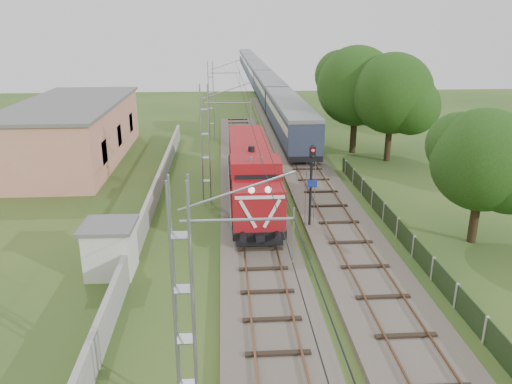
{
  "coord_description": "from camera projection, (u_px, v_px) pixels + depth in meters",
  "views": [
    {
      "loc": [
        -1.81,
        -20.13,
        11.71
      ],
      "look_at": [
        0.04,
        7.67,
        2.2
      ],
      "focal_mm": 35.0,
      "sensor_mm": 36.0,
      "label": 1
    }
  ],
  "objects": [
    {
      "name": "relay_hut",
      "position": [
        110.0,
        248.0,
        24.16
      ],
      "size": [
        2.58,
        2.58,
        2.6
      ],
      "color": "silver",
      "rests_on": "ground"
    },
    {
      "name": "boundary_wall",
      "position": [
        155.0,
        194.0,
        33.58
      ],
      "size": [
        0.25,
        40.0,
        1.5
      ],
      "primitive_type": "cube",
      "color": "#9E9E99",
      "rests_on": "ground"
    },
    {
      "name": "station_building",
      "position": [
        73.0,
        131.0,
        43.77
      ],
      "size": [
        8.4,
        20.4,
        5.22
      ],
      "color": "tan",
      "rests_on": "ground"
    },
    {
      "name": "ground",
      "position": [
        266.0,
        291.0,
        22.9
      ],
      "size": [
        140.0,
        140.0,
        0.0
      ],
      "primitive_type": "plane",
      "color": "#294B1C",
      "rests_on": "ground"
    },
    {
      "name": "tree_c",
      "position": [
        357.0,
        87.0,
        45.29
      ],
      "size": [
        7.58,
        7.22,
        9.83
      ],
      "color": "#342415",
      "rests_on": "ground"
    },
    {
      "name": "track_main",
      "position": [
        256.0,
        228.0,
        29.45
      ],
      "size": [
        4.2,
        70.0,
        0.45
      ],
      "color": "#6B6054",
      "rests_on": "ground"
    },
    {
      "name": "locomotive",
      "position": [
        251.0,
        172.0,
        33.52
      ],
      "size": [
        2.87,
        16.41,
        4.17
      ],
      "color": "black",
      "rests_on": "ground"
    },
    {
      "name": "tree_a",
      "position": [
        484.0,
        161.0,
        26.57
      ],
      "size": [
        5.8,
        5.52,
        7.51
      ],
      "color": "#342415",
      "rests_on": "ground"
    },
    {
      "name": "coach_rake",
      "position": [
        258.0,
        73.0,
        94.48
      ],
      "size": [
        3.04,
        113.52,
        3.51
      ],
      "color": "black",
      "rests_on": "ground"
    },
    {
      "name": "track_side",
      "position": [
        305.0,
        166.0,
        42.05
      ],
      "size": [
        4.2,
        80.0,
        0.45
      ],
      "color": "#6B6054",
      "rests_on": "ground"
    },
    {
      "name": "tree_b",
      "position": [
        393.0,
        94.0,
        42.58
      ],
      "size": [
        7.24,
        6.9,
        9.39
      ],
      "color": "#342415",
      "rests_on": "ground"
    },
    {
      "name": "signal_post",
      "position": [
        312.0,
        173.0,
        28.53
      ],
      "size": [
        0.57,
        0.44,
        5.16
      ],
      "color": "black",
      "rests_on": "ground"
    },
    {
      "name": "catenary",
      "position": [
        206.0,
        145.0,
        32.74
      ],
      "size": [
        3.31,
        70.0,
        8.0
      ],
      "color": "gray",
      "rests_on": "ground"
    },
    {
      "name": "tree_d",
      "position": [
        356.0,
        80.0,
        59.96
      ],
      "size": [
        6.27,
        5.97,
        8.13
      ],
      "color": "#342415",
      "rests_on": "ground"
    },
    {
      "name": "fence",
      "position": [
        414.0,
        246.0,
        26.05
      ],
      "size": [
        0.12,
        32.0,
        1.2
      ],
      "color": "black",
      "rests_on": "ground"
    }
  ]
}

